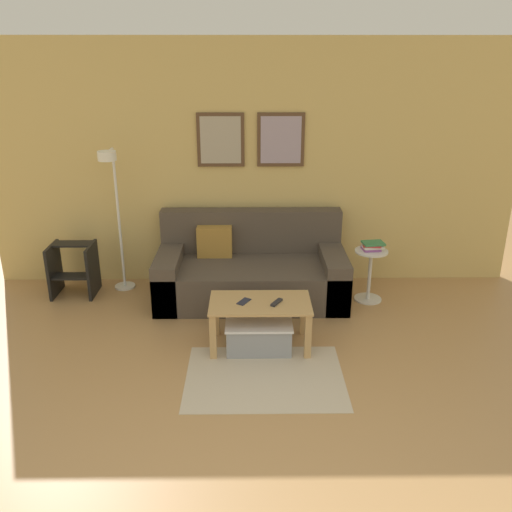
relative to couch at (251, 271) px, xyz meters
The scene contains 11 objects.
wall_back 1.11m from the couch, 86.64° to the left, with size 5.60×0.09×2.55m.
area_rug 1.56m from the couch, 86.09° to the right, with size 1.24×0.93×0.01m, color #C1B299.
couch is the anchor object (origin of this frame).
coffee_table 1.03m from the couch, 85.72° to the right, with size 0.86×0.48×0.42m.
storage_bin 1.07m from the couch, 86.47° to the right, with size 0.57×0.43×0.26m.
floor_lamp 1.57m from the couch, behind, with size 0.22×0.43×1.51m.
side_table 1.21m from the couch, ahead, with size 0.33×0.33×0.54m.
book_stack 1.26m from the couch, ahead, with size 0.23×0.19×0.08m.
remote_control 1.09m from the couch, 78.58° to the right, with size 0.04×0.15×0.02m, color #232328.
cell_phone 1.04m from the couch, 93.36° to the right, with size 0.07×0.14×0.01m, color #1E2338.
step_stool 1.85m from the couch, behind, with size 0.43×0.40×0.54m.
Camera 1 is at (-0.04, -1.99, 2.40)m, focal length 38.00 mm.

